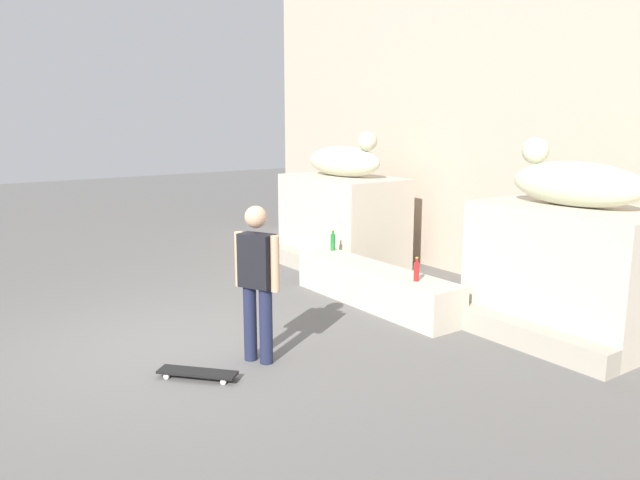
{
  "coord_description": "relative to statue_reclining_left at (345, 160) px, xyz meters",
  "views": [
    {
      "loc": [
        6.36,
        -2.47,
        2.57
      ],
      "look_at": [
        0.34,
        1.78,
        1.1
      ],
      "focal_mm": 35.17,
      "sensor_mm": 36.0,
      "label": 1
    }
  ],
  "objects": [
    {
      "name": "ground_plane",
      "position": [
        2.17,
        -4.07,
        -1.82
      ],
      "size": [
        40.0,
        40.0,
        0.0
      ],
      "primitive_type": "plane",
      "color": "#605E5B"
    },
    {
      "name": "facade_wall",
      "position": [
        2.17,
        1.41,
        0.89
      ],
      "size": [
        11.7,
        0.6,
        5.42
      ],
      "primitive_type": "cube",
      "color": "#BFA994",
      "rests_on": "ground_plane"
    },
    {
      "name": "pedestal_left",
      "position": [
        -0.04,
        -0.01,
        -1.05
      ],
      "size": [
        2.14,
        1.33,
        1.54
      ],
      "primitive_type": "cube",
      "color": "beige",
      "rests_on": "ground_plane"
    },
    {
      "name": "pedestal_right",
      "position": [
        4.37,
        -0.01,
        -1.05
      ],
      "size": [
        2.14,
        1.33,
        1.54
      ],
      "primitive_type": "cube",
      "color": "beige",
      "rests_on": "ground_plane"
    },
    {
      "name": "statue_reclining_left",
      "position": [
        0.0,
        0.0,
        0.0
      ],
      "size": [
        1.66,
        0.78,
        0.78
      ],
      "rotation": [
        0.0,
        0.0,
        0.14
      ],
      "color": "beige",
      "rests_on": "pedestal_left"
    },
    {
      "name": "statue_reclining_right",
      "position": [
        4.33,
        -0.01,
        0.0
      ],
      "size": [
        1.64,
        0.69,
        0.78
      ],
      "rotation": [
        0.0,
        0.0,
        3.22
      ],
      "color": "beige",
      "rests_on": "pedestal_right"
    },
    {
      "name": "ledge_block",
      "position": [
        2.17,
        -1.14,
        -1.56
      ],
      "size": [
        2.84,
        0.6,
        0.53
      ],
      "primitive_type": "cube",
      "color": "beige",
      "rests_on": "ground_plane"
    },
    {
      "name": "skater",
      "position": [
        3.01,
        -3.45,
        -0.9
      ],
      "size": [
        0.5,
        0.34,
        1.67
      ],
      "rotation": [
        0.0,
        0.0,
        0.45
      ],
      "color": "#1E233F",
      "rests_on": "ground_plane"
    },
    {
      "name": "skateboard",
      "position": [
        3.06,
        -4.17,
        -1.76
      ],
      "size": [
        0.73,
        0.68,
        0.08
      ],
      "rotation": [
        0.0,
        0.0,
        0.73
      ],
      "color": "black",
      "rests_on": "ground_plane"
    },
    {
      "name": "bottle_green",
      "position": [
        0.94,
        -0.94,
        -1.16
      ],
      "size": [
        0.07,
        0.07,
        0.32
      ],
      "color": "#1E722D",
      "rests_on": "ledge_block"
    },
    {
      "name": "bottle_red",
      "position": [
        3.01,
        -1.17,
        -1.17
      ],
      "size": [
        0.07,
        0.07,
        0.3
      ],
      "color": "red",
      "rests_on": "ledge_block"
    },
    {
      "name": "stair_step",
      "position": [
        2.17,
        -0.69,
        -1.68
      ],
      "size": [
        6.55,
        0.5,
        0.27
      ],
      "primitive_type": "cube",
      "color": "#A9A08F",
      "rests_on": "ground_plane"
    }
  ]
}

